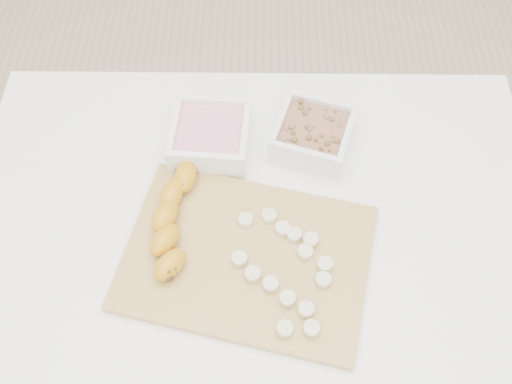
{
  "coord_description": "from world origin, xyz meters",
  "views": [
    {
      "loc": [
        0.01,
        -0.46,
        1.6
      ],
      "look_at": [
        0.0,
        0.03,
        0.81
      ],
      "focal_mm": 40.0,
      "sensor_mm": 36.0,
      "label": 1
    }
  ],
  "objects_px": {
    "cutting_board": "(247,257)",
    "bowl_yogurt": "(211,137)",
    "bowl_granola": "(313,135)",
    "banana": "(173,221)",
    "table": "(256,250)"
  },
  "relations": [
    {
      "from": "cutting_board",
      "to": "bowl_yogurt",
      "type": "bearing_deg",
      "value": 107.01
    },
    {
      "from": "bowl_yogurt",
      "to": "bowl_granola",
      "type": "bearing_deg",
      "value": 2.46
    },
    {
      "from": "bowl_granola",
      "to": "cutting_board",
      "type": "distance_m",
      "value": 0.26
    },
    {
      "from": "cutting_board",
      "to": "banana",
      "type": "relative_size",
      "value": 1.79
    },
    {
      "from": "bowl_yogurt",
      "to": "bowl_granola",
      "type": "distance_m",
      "value": 0.18
    },
    {
      "from": "table",
      "to": "cutting_board",
      "type": "distance_m",
      "value": 0.12
    },
    {
      "from": "bowl_yogurt",
      "to": "banana",
      "type": "bearing_deg",
      "value": -106.73
    },
    {
      "from": "cutting_board",
      "to": "table",
      "type": "bearing_deg",
      "value": 77.43
    },
    {
      "from": "bowl_yogurt",
      "to": "banana",
      "type": "height_order",
      "value": "bowl_yogurt"
    },
    {
      "from": "banana",
      "to": "bowl_granola",
      "type": "bearing_deg",
      "value": 53.48
    },
    {
      "from": "table",
      "to": "bowl_yogurt",
      "type": "height_order",
      "value": "bowl_yogurt"
    },
    {
      "from": "bowl_yogurt",
      "to": "banana",
      "type": "distance_m",
      "value": 0.18
    },
    {
      "from": "cutting_board",
      "to": "banana",
      "type": "xyz_separation_m",
      "value": [
        -0.12,
        0.05,
        0.03
      ]
    },
    {
      "from": "bowl_granola",
      "to": "banana",
      "type": "xyz_separation_m",
      "value": [
        -0.24,
        -0.18,
        0.0
      ]
    },
    {
      "from": "banana",
      "to": "table",
      "type": "bearing_deg",
      "value": 20.51
    }
  ]
}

